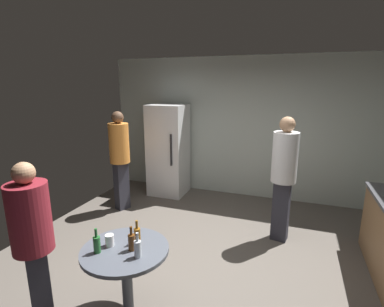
{
  "coord_description": "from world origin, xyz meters",
  "views": [
    {
      "loc": [
        1.01,
        -2.96,
        2.2
      ],
      "look_at": [
        -0.26,
        0.58,
        1.29
      ],
      "focal_mm": 27.14,
      "sensor_mm": 36.0,
      "label": 1
    }
  ],
  "objects_px": {
    "beer_bottle_amber": "(137,235)",
    "person_in_maroon_shirt": "(32,235)",
    "foreground_table": "(126,258)",
    "beer_bottle_green": "(97,244)",
    "refrigerator": "(168,150)",
    "beer_bottle_clear": "(138,248)",
    "person_in_white_shirt": "(284,170)",
    "plastic_cup_white": "(110,240)",
    "person_in_orange_shirt": "(120,153)",
    "beer_bottle_brown": "(132,242)"
  },
  "relations": [
    {
      "from": "beer_bottle_green",
      "to": "person_in_maroon_shirt",
      "type": "height_order",
      "value": "person_in_maroon_shirt"
    },
    {
      "from": "foreground_table",
      "to": "beer_bottle_clear",
      "type": "bearing_deg",
      "value": -23.64
    },
    {
      "from": "foreground_table",
      "to": "person_in_orange_shirt",
      "type": "relative_size",
      "value": 0.46
    },
    {
      "from": "person_in_white_shirt",
      "to": "person_in_orange_shirt",
      "type": "distance_m",
      "value": 2.73
    },
    {
      "from": "plastic_cup_white",
      "to": "beer_bottle_green",
      "type": "bearing_deg",
      "value": -107.01
    },
    {
      "from": "foreground_table",
      "to": "person_in_maroon_shirt",
      "type": "height_order",
      "value": "person_in_maroon_shirt"
    },
    {
      "from": "beer_bottle_brown",
      "to": "beer_bottle_clear",
      "type": "bearing_deg",
      "value": -35.82
    },
    {
      "from": "beer_bottle_clear",
      "to": "person_in_white_shirt",
      "type": "height_order",
      "value": "person_in_white_shirt"
    },
    {
      "from": "refrigerator",
      "to": "beer_bottle_amber",
      "type": "distance_m",
      "value": 3.2
    },
    {
      "from": "person_in_orange_shirt",
      "to": "beer_bottle_amber",
      "type": "bearing_deg",
      "value": -29.9
    },
    {
      "from": "beer_bottle_green",
      "to": "refrigerator",
      "type": "bearing_deg",
      "value": 103.47
    },
    {
      "from": "person_in_maroon_shirt",
      "to": "foreground_table",
      "type": "bearing_deg",
      "value": -26.63
    },
    {
      "from": "beer_bottle_brown",
      "to": "plastic_cup_white",
      "type": "distance_m",
      "value": 0.23
    },
    {
      "from": "beer_bottle_amber",
      "to": "person_in_orange_shirt",
      "type": "bearing_deg",
      "value": 126.75
    },
    {
      "from": "person_in_white_shirt",
      "to": "plastic_cup_white",
      "type": "bearing_deg",
      "value": -25.98
    },
    {
      "from": "beer_bottle_brown",
      "to": "person_in_white_shirt",
      "type": "height_order",
      "value": "person_in_white_shirt"
    },
    {
      "from": "beer_bottle_clear",
      "to": "person_in_maroon_shirt",
      "type": "xyz_separation_m",
      "value": [
        -0.88,
        -0.27,
        0.1
      ]
    },
    {
      "from": "refrigerator",
      "to": "plastic_cup_white",
      "type": "bearing_deg",
      "value": -75.32
    },
    {
      "from": "beer_bottle_green",
      "to": "person_in_white_shirt",
      "type": "bearing_deg",
      "value": 55.41
    },
    {
      "from": "beer_bottle_clear",
      "to": "beer_bottle_brown",
      "type": "bearing_deg",
      "value": 144.18
    },
    {
      "from": "beer_bottle_amber",
      "to": "person_in_orange_shirt",
      "type": "xyz_separation_m",
      "value": [
        -1.51,
        2.03,
        0.21
      ]
    },
    {
      "from": "beer_bottle_green",
      "to": "beer_bottle_clear",
      "type": "relative_size",
      "value": 1.0
    },
    {
      "from": "beer_bottle_amber",
      "to": "person_in_maroon_shirt",
      "type": "distance_m",
      "value": 0.9
    },
    {
      "from": "person_in_white_shirt",
      "to": "person_in_maroon_shirt",
      "type": "bearing_deg",
      "value": -30.58
    },
    {
      "from": "foreground_table",
      "to": "beer_bottle_amber",
      "type": "bearing_deg",
      "value": 61.27
    },
    {
      "from": "person_in_maroon_shirt",
      "to": "person_in_orange_shirt",
      "type": "xyz_separation_m",
      "value": [
        -0.75,
        2.49,
        0.11
      ]
    },
    {
      "from": "beer_bottle_clear",
      "to": "plastic_cup_white",
      "type": "relative_size",
      "value": 2.09
    },
    {
      "from": "plastic_cup_white",
      "to": "person_in_orange_shirt",
      "type": "height_order",
      "value": "person_in_orange_shirt"
    },
    {
      "from": "plastic_cup_white",
      "to": "refrigerator",
      "type": "bearing_deg",
      "value": 104.68
    },
    {
      "from": "beer_bottle_clear",
      "to": "foreground_table",
      "type": "bearing_deg",
      "value": 156.36
    },
    {
      "from": "plastic_cup_white",
      "to": "beer_bottle_brown",
      "type": "bearing_deg",
      "value": 1.66
    },
    {
      "from": "refrigerator",
      "to": "beer_bottle_amber",
      "type": "height_order",
      "value": "refrigerator"
    },
    {
      "from": "foreground_table",
      "to": "person_in_white_shirt",
      "type": "xyz_separation_m",
      "value": [
        1.27,
        1.99,
        0.41
      ]
    },
    {
      "from": "beer_bottle_brown",
      "to": "person_in_maroon_shirt",
      "type": "relative_size",
      "value": 0.15
    },
    {
      "from": "beer_bottle_brown",
      "to": "person_in_white_shirt",
      "type": "xyz_separation_m",
      "value": [
        1.2,
        1.99,
        0.23
      ]
    },
    {
      "from": "refrigerator",
      "to": "beer_bottle_clear",
      "type": "relative_size",
      "value": 7.83
    },
    {
      "from": "beer_bottle_clear",
      "to": "person_in_white_shirt",
      "type": "bearing_deg",
      "value": 62.18
    },
    {
      "from": "beer_bottle_green",
      "to": "person_in_orange_shirt",
      "type": "xyz_separation_m",
      "value": [
        -1.25,
        2.28,
        0.21
      ]
    },
    {
      "from": "beer_bottle_brown",
      "to": "beer_bottle_green",
      "type": "xyz_separation_m",
      "value": [
        -0.27,
        -0.14,
        0.0
      ]
    },
    {
      "from": "plastic_cup_white",
      "to": "person_in_white_shirt",
      "type": "bearing_deg",
      "value": 54.46
    },
    {
      "from": "refrigerator",
      "to": "foreground_table",
      "type": "bearing_deg",
      "value": -72.66
    },
    {
      "from": "refrigerator",
      "to": "plastic_cup_white",
      "type": "xyz_separation_m",
      "value": [
        0.82,
        -3.15,
        -0.11
      ]
    },
    {
      "from": "beer_bottle_amber",
      "to": "beer_bottle_green",
      "type": "xyz_separation_m",
      "value": [
        -0.26,
        -0.25,
        0.0
      ]
    },
    {
      "from": "beer_bottle_green",
      "to": "person_in_white_shirt",
      "type": "relative_size",
      "value": 0.13
    },
    {
      "from": "refrigerator",
      "to": "beer_bottle_amber",
      "type": "bearing_deg",
      "value": -70.96
    },
    {
      "from": "beer_bottle_brown",
      "to": "plastic_cup_white",
      "type": "xyz_separation_m",
      "value": [
        -0.23,
        -0.01,
        -0.03
      ]
    },
    {
      "from": "person_in_maroon_shirt",
      "to": "person_in_white_shirt",
      "type": "bearing_deg",
      "value": -3.17
    },
    {
      "from": "beer_bottle_brown",
      "to": "person_in_orange_shirt",
      "type": "relative_size",
      "value": 0.13
    },
    {
      "from": "beer_bottle_amber",
      "to": "person_in_orange_shirt",
      "type": "relative_size",
      "value": 0.13
    },
    {
      "from": "person_in_white_shirt",
      "to": "foreground_table",
      "type": "bearing_deg",
      "value": -23.05
    }
  ]
}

